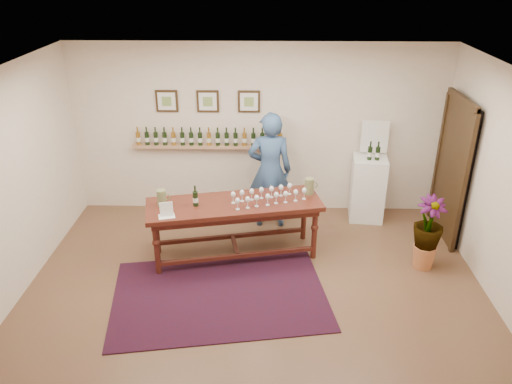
{
  "coord_description": "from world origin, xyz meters",
  "views": [
    {
      "loc": [
        0.14,
        -5.22,
        3.96
      ],
      "look_at": [
        0.0,
        0.8,
        1.1
      ],
      "focal_mm": 35.0,
      "sensor_mm": 36.0,
      "label": 1
    }
  ],
  "objects_px": {
    "display_pedestal": "(368,188)",
    "person": "(270,171)",
    "tasting_table": "(234,211)",
    "potted_plant": "(427,233)"
  },
  "relations": [
    {
      "from": "tasting_table",
      "to": "potted_plant",
      "type": "distance_m",
      "value": 2.67
    },
    {
      "from": "tasting_table",
      "to": "display_pedestal",
      "type": "xyz_separation_m",
      "value": [
        2.1,
        1.22,
        -0.2
      ]
    },
    {
      "from": "tasting_table",
      "to": "potted_plant",
      "type": "relative_size",
      "value": 2.73
    },
    {
      "from": "tasting_table",
      "to": "potted_plant",
      "type": "height_order",
      "value": "potted_plant"
    },
    {
      "from": "tasting_table",
      "to": "person",
      "type": "height_order",
      "value": "person"
    },
    {
      "from": "display_pedestal",
      "to": "person",
      "type": "height_order",
      "value": "person"
    },
    {
      "from": "display_pedestal",
      "to": "potted_plant",
      "type": "relative_size",
      "value": 1.14
    },
    {
      "from": "potted_plant",
      "to": "tasting_table",
      "type": "bearing_deg",
      "value": 174.83
    },
    {
      "from": "tasting_table",
      "to": "person",
      "type": "distance_m",
      "value": 1.09
    },
    {
      "from": "potted_plant",
      "to": "display_pedestal",
      "type": "bearing_deg",
      "value": 110.74
    }
  ]
}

